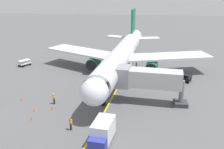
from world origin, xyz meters
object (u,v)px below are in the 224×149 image
object	(u,v)px
ground_crew_wing_walker	(54,98)
safety_cone_nose_right	(31,118)
box_truck_near_nose	(102,132)
safety_cone_nose_left	(34,110)
jet_bridge	(143,79)
baggage_cart_rear_apron	(25,63)
safety_cone_wing_port	(22,99)
ground_crew_marshaller	(71,123)
belt_loader_portside	(186,78)
safety_cone_wing_starboard	(52,108)
airplane	(121,56)

from	to	relation	value
ground_crew_wing_walker	safety_cone_nose_right	bearing A→B (deg)	75.06
box_truck_near_nose	safety_cone_nose_left	world-z (taller)	box_truck_near_nose
jet_bridge	ground_crew_wing_walker	world-z (taller)	jet_bridge
baggage_cart_rear_apron	safety_cone_wing_port	bearing A→B (deg)	113.13
ground_crew_marshaller	safety_cone_wing_port	size ratio (longest dim) A/B	3.11
belt_loader_portside	baggage_cart_rear_apron	bearing A→B (deg)	-9.71
safety_cone_wing_starboard	belt_loader_portside	bearing A→B (deg)	-145.41
belt_loader_portside	safety_cone_wing_port	distance (m)	28.78
jet_bridge	airplane	bearing A→B (deg)	-69.92
ground_crew_wing_walker	safety_cone_wing_starboard	xyz separation A→B (m)	(-0.31, 1.87, -0.61)
belt_loader_portside	baggage_cart_rear_apron	world-z (taller)	belt_loader_portside
ground_crew_marshaller	safety_cone_nose_left	distance (m)	7.74
safety_cone_wing_port	safety_cone_wing_starboard	world-z (taller)	same
baggage_cart_rear_apron	safety_cone_nose_right	bearing A→B (deg)	116.36
jet_bridge	baggage_cart_rear_apron	distance (m)	30.48
jet_bridge	safety_cone_wing_port	bearing A→B (deg)	5.31
jet_bridge	safety_cone_wing_port	distance (m)	18.85
jet_bridge	ground_crew_marshaller	size ratio (longest dim) A/B	6.73
ground_crew_wing_walker	safety_cone_wing_port	bearing A→B (deg)	-6.41
safety_cone_nose_left	baggage_cart_rear_apron	bearing A→B (deg)	-62.42
box_truck_near_nose	safety_cone_nose_right	size ratio (longest dim) A/B	8.75
baggage_cart_rear_apron	safety_cone_nose_left	distance (m)	23.54
airplane	safety_cone_nose_right	world-z (taller)	airplane
safety_cone_wing_starboard	ground_crew_wing_walker	bearing A→B (deg)	-80.64
airplane	safety_cone_wing_starboard	size ratio (longest dim) A/B	73.37
box_truck_near_nose	safety_cone_wing_starboard	distance (m)	11.31
jet_bridge	safety_cone_nose_right	distance (m)	16.59
safety_cone_nose_left	box_truck_near_nose	bearing A→B (deg)	148.74
baggage_cart_rear_apron	safety_cone_wing_starboard	xyz separation A→B (m)	(-13.19, 19.96, -0.38)
safety_cone_nose_right	baggage_cart_rear_apron	bearing A→B (deg)	-63.64
baggage_cart_rear_apron	safety_cone_wing_port	distance (m)	19.01
jet_bridge	safety_cone_nose_left	size ratio (longest dim) A/B	20.92
box_truck_near_nose	safety_cone_nose_left	bearing A→B (deg)	-31.26
ground_crew_marshaller	ground_crew_wing_walker	distance (m)	8.29
safety_cone_nose_right	safety_cone_wing_starboard	xyz separation A→B (m)	(-1.68, -3.27, 0.00)
belt_loader_portside	safety_cone_nose_left	distance (m)	27.39
safety_cone_wing_port	safety_cone_wing_starboard	size ratio (longest dim) A/B	1.00
safety_cone_wing_port	box_truck_near_nose	bearing A→B (deg)	145.05
box_truck_near_nose	belt_loader_portside	world-z (taller)	box_truck_near_nose
airplane	ground_crew_marshaller	size ratio (longest dim) A/B	23.60
safety_cone_nose_right	safety_cone_wing_port	world-z (taller)	same
safety_cone_nose_left	safety_cone_wing_port	xyz separation A→B (m)	(3.43, -3.38, 0.00)
belt_loader_portside	jet_bridge	bearing A→B (deg)	51.85
ground_crew_marshaller	safety_cone_wing_port	bearing A→B (deg)	-37.40
belt_loader_portside	safety_cone_wing_port	bearing A→B (deg)	23.99
airplane	baggage_cart_rear_apron	xyz separation A→B (m)	(21.62, -4.03, -3.35)
jet_bridge	safety_cone_wing_port	world-z (taller)	jet_bridge
ground_crew_wing_walker	belt_loader_portside	xyz separation A→B (m)	(-20.87, -12.31, -0.17)
ground_crew_marshaller	box_truck_near_nose	world-z (taller)	box_truck_near_nose
box_truck_near_nose	safety_cone_nose_left	size ratio (longest dim) A/B	8.75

